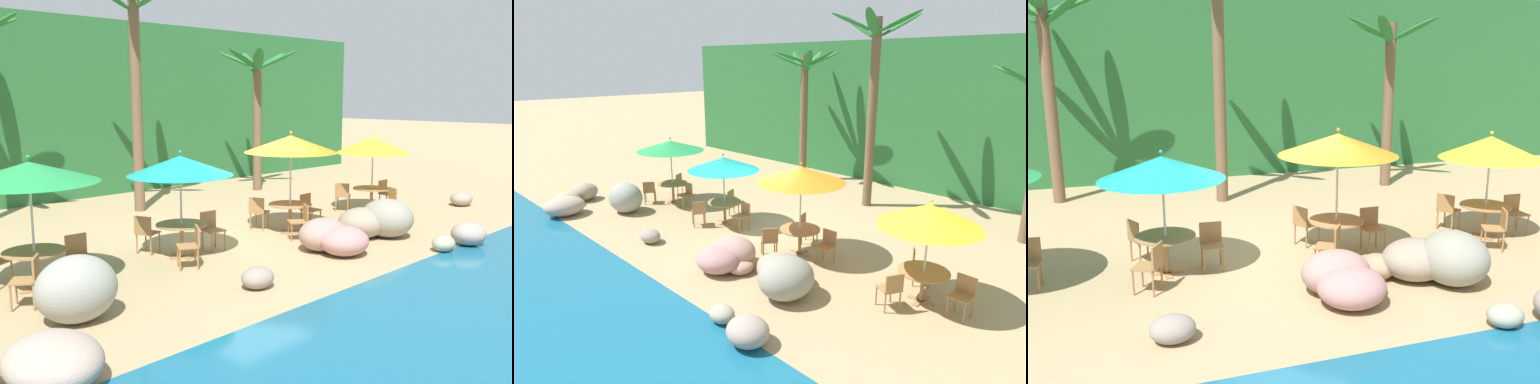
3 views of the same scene
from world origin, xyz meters
TOP-DOWN VIEW (x-y plane):
  - ground_plane at (0.00, 0.00)m, footprint 120.00×120.00m
  - terrace_deck at (0.00, 0.00)m, footprint 18.00×5.20m
  - foliage_backdrop at (0.00, 9.00)m, footprint 28.00×2.40m
  - rock_seawall at (-1.70, -2.50)m, footprint 16.55×3.15m
  - umbrella_green at (-5.33, -0.17)m, footprint 2.43×2.43m
  - dining_table_green at (-5.33, -0.17)m, footprint 1.10×1.10m
  - chair_green_seaward at (-4.48, -0.14)m, footprint 0.45×0.46m
  - chair_green_left at (-5.75, -0.92)m, footprint 0.59×0.59m
  - umbrella_teal at (-2.15, -0.26)m, footprint 2.27×2.27m
  - dining_table_teal at (-2.15, -0.26)m, footprint 1.10×1.10m
  - chair_teal_seaward at (-1.29, -0.22)m, footprint 0.45×0.45m
  - chair_teal_inland at (-2.57, 0.49)m, footprint 0.56×0.56m
  - chair_teal_left at (-2.48, -1.04)m, footprint 0.58×0.58m
  - umbrella_orange at (1.21, -0.35)m, footprint 2.35×2.35m
  - dining_table_orange at (1.21, -0.35)m, footprint 1.10×1.10m
  - chair_orange_seaward at (2.06, -0.23)m, footprint 0.43×0.44m
  - chair_orange_inland at (0.81, 0.40)m, footprint 0.55×0.55m
  - chair_orange_left at (0.79, -1.09)m, footprint 0.59×0.59m
  - umbrella_yellow at (4.80, -0.34)m, footprint 2.18×2.18m
  - dining_table_yellow at (4.80, -0.34)m, footprint 1.10×1.10m
  - chair_yellow_seaward at (5.66, -0.27)m, footprint 0.43×0.44m
  - chair_yellow_inland at (4.32, 0.36)m, footprint 0.58×0.57m
  - chair_yellow_left at (4.50, -1.14)m, footprint 0.57×0.57m
  - palm_tree_second at (-0.00, 4.70)m, footprint 3.14×2.89m
  - palm_tree_third at (5.25, 5.00)m, footprint 2.99×2.76m

SIDE VIEW (x-z plane):
  - ground_plane at x=0.00m, z-range 0.00..0.00m
  - terrace_deck at x=0.00m, z-range 0.00..0.01m
  - rock_seawall at x=-1.70m, z-range -0.15..0.90m
  - chair_green_seaward at x=-4.48m, z-range 0.08..0.95m
  - chair_green_left at x=-5.75m, z-range 0.08..0.95m
  - chair_teal_seaward at x=-1.29m, z-range 0.08..0.95m
  - chair_teal_inland at x=-2.57m, z-range 0.08..0.95m
  - chair_teal_left at x=-2.48m, z-range 0.08..0.95m
  - chair_orange_seaward at x=2.06m, z-range 0.08..0.95m
  - chair_orange_inland at x=0.81m, z-range 0.08..0.95m
  - chair_orange_left at x=0.79m, z-range 0.08..0.95m
  - chair_yellow_seaward at x=5.66m, z-range 0.08..0.95m
  - chair_yellow_inland at x=4.32m, z-range 0.08..0.95m
  - chair_yellow_left at x=4.50m, z-range 0.08..0.95m
  - dining_table_green at x=-5.33m, z-range 0.24..0.98m
  - dining_table_teal at x=-2.15m, z-range 0.24..0.98m
  - dining_table_orange at x=1.21m, z-range 0.24..0.98m
  - dining_table_yellow at x=4.80m, z-range 0.24..0.98m
  - umbrella_teal at x=-2.15m, z-range 0.84..3.16m
  - umbrella_yellow at x=4.80m, z-range 0.83..3.20m
  - umbrella_green at x=-5.33m, z-range 0.92..3.37m
  - umbrella_orange at x=1.21m, z-range 0.97..3.55m
  - foliage_backdrop at x=0.00m, z-range 0.00..6.00m
  - palm_tree_third at x=5.25m, z-range 0.90..5.97m
  - palm_tree_second at x=0.00m, z-range 1.08..7.81m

